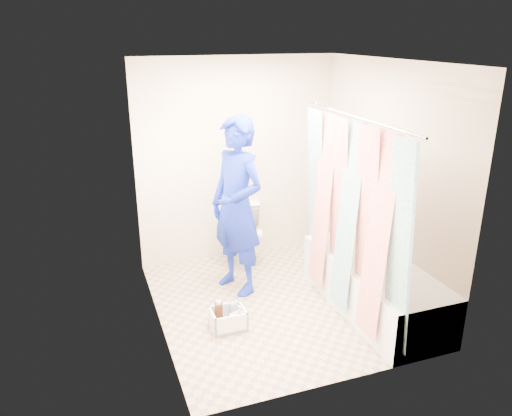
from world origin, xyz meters
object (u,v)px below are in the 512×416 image
object	(u,v)px
toilet	(244,235)
plumber	(237,207)
cleaning_caddy	(229,319)
bathtub	(374,285)

from	to	relation	value
toilet	plumber	bearing A→B (deg)	-95.49
toilet	cleaning_caddy	size ratio (longest dim) A/B	2.14
bathtub	toilet	xyz separation A→B (m)	(-0.86, 1.49, 0.08)
toilet	cleaning_caddy	bearing A→B (deg)	-95.24
bathtub	cleaning_caddy	world-z (taller)	bathtub
toilet	cleaning_caddy	distance (m)	1.47
bathtub	cleaning_caddy	distance (m)	1.47
bathtub	cleaning_caddy	xyz separation A→B (m)	(-1.45, 0.16, -0.18)
toilet	plumber	xyz separation A→B (m)	(-0.28, -0.61, 0.59)
bathtub	plumber	world-z (taller)	plumber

